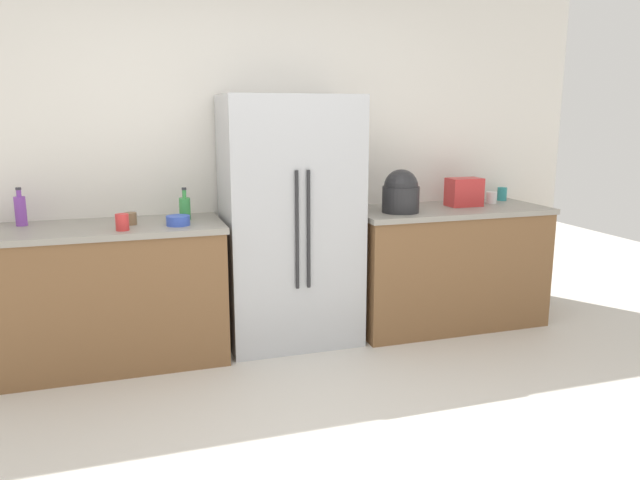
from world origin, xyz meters
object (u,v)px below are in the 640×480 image
object	(u,v)px
cup_c	(130,219)
cup_d	(122,222)
bottle_a	(185,208)
cup_b	(502,194)
bottle_b	(20,210)
cup_a	(491,198)
toaster	(464,192)
rice_cooker	(401,193)
bowl_a	(178,221)
refrigerator	(290,222)

from	to	relation	value
cup_c	cup_d	world-z (taller)	cup_d
bottle_a	cup_b	distance (m)	2.62
bottle_b	cup_a	world-z (taller)	bottle_b
cup_a	cup_c	bearing A→B (deg)	-177.79
cup_b	cup_d	distance (m)	3.06
toaster	cup_a	xyz separation A→B (m)	(0.29, 0.06, -0.06)
toaster	bottle_a	size ratio (longest dim) A/B	1.19
bottle_a	cup_b	world-z (taller)	bottle_a
toaster	cup_b	xyz separation A→B (m)	(0.47, 0.17, -0.06)
rice_cooker	cup_a	size ratio (longest dim) A/B	3.41
cup_c	cup_d	distance (m)	0.20
cup_a	cup_d	world-z (taller)	cup_d
bowl_a	cup_a	bearing A→B (deg)	5.25
toaster	bottle_b	distance (m)	3.18
cup_b	rice_cooker	bearing A→B (deg)	-164.26
refrigerator	toaster	size ratio (longest dim) A/B	6.72
toaster	bowl_a	world-z (taller)	toaster
refrigerator	bottle_b	distance (m)	1.78
bowl_a	refrigerator	bearing A→B (deg)	10.59
bottle_a	cup_a	xyz separation A→B (m)	(2.44, 0.03, -0.04)
refrigerator	rice_cooker	size ratio (longest dim) A/B	5.61
bottle_a	cup_c	world-z (taller)	bottle_a
cup_b	cup_c	distance (m)	2.98
cup_b	bowl_a	bearing A→B (deg)	-172.69
cup_d	cup_a	bearing A→B (deg)	6.07
refrigerator	toaster	xyz separation A→B (m)	(1.42, 0.02, 0.16)
refrigerator	bottle_b	size ratio (longest dim) A/B	7.13
rice_cooker	cup_a	bearing A→B (deg)	11.91
refrigerator	bottle_a	size ratio (longest dim) A/B	8.03
rice_cooker	cup_d	world-z (taller)	rice_cooker
cup_a	toaster	bearing A→B (deg)	-168.57
cup_d	cup_c	bearing A→B (deg)	75.43
bottle_b	bowl_a	xyz separation A→B (m)	(0.97, -0.30, -0.07)
cup_a	refrigerator	bearing A→B (deg)	-177.28
bottle_a	rice_cooker	bearing A→B (deg)	-6.08
bowl_a	bottle_a	bearing A→B (deg)	72.32
cup_b	cup_c	size ratio (longest dim) A/B	1.34
cup_b	cup_d	bearing A→B (deg)	-172.16
cup_c	refrigerator	bearing A→B (deg)	1.41
rice_cooker	cup_c	bearing A→B (deg)	177.55
refrigerator	cup_d	xyz separation A→B (m)	(-1.14, -0.22, 0.10)
toaster	cup_b	bearing A→B (deg)	20.25
toaster	rice_cooker	bearing A→B (deg)	-167.86
rice_cooker	bottle_b	size ratio (longest dim) A/B	1.27
toaster	bowl_a	size ratio (longest dim) A/B	1.73
toaster	rice_cooker	size ratio (longest dim) A/B	0.83
rice_cooker	cup_a	xyz separation A→B (m)	(0.90, 0.19, -0.10)
bottle_b	cup_d	xyz separation A→B (m)	(0.62, -0.38, -0.05)
bottle_b	cup_d	world-z (taller)	bottle_b
bottle_b	cup_c	bearing A→B (deg)	-15.04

